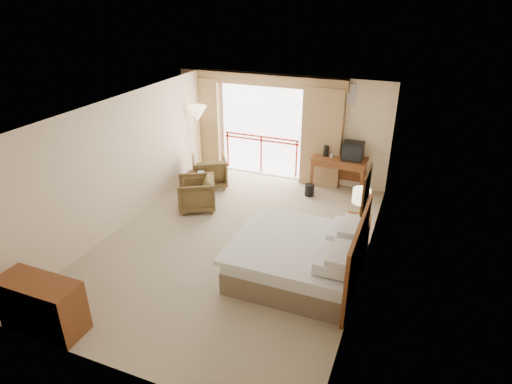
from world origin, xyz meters
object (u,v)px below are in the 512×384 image
at_px(desk, 340,164).
at_px(tv, 353,151).
at_px(armchair_near, 197,208).
at_px(floor_lamp, 197,116).
at_px(bed, 300,257).
at_px(nightstand, 357,234).
at_px(table_lamp, 361,196).
at_px(dresser, 42,305).
at_px(side_table, 198,180).
at_px(wastebasket, 309,190).
at_px(armchair_far, 210,185).

bearing_deg(desk, tv, -16.12).
bearing_deg(armchair_near, floor_lamp, 177.28).
distance_m(bed, nightstand, 1.47).
bearing_deg(nightstand, bed, -123.60).
relative_size(nightstand, table_lamp, 1.10).
relative_size(tv, armchair_near, 0.60).
distance_m(bed, tv, 3.82).
distance_m(desk, floor_lamp, 3.80).
relative_size(table_lamp, dresser, 0.47).
bearing_deg(armchair_near, nightstand, 56.09).
relative_size(nightstand, side_table, 1.09).
bearing_deg(nightstand, tv, 101.37).
relative_size(desk, wastebasket, 4.60).
relative_size(bed, side_table, 3.60).
xyz_separation_m(armchair_near, side_table, (-0.30, 0.62, 0.41)).
xyz_separation_m(bed, wastebasket, (-0.70, 3.20, -0.23)).
height_order(tv, armchair_near, tv).
bearing_deg(armchair_near, desk, 100.00).
distance_m(table_lamp, side_table, 4.13).
bearing_deg(dresser, desk, 62.29).
height_order(wastebasket, side_table, side_table).
bearing_deg(bed, dresser, -139.73).
relative_size(desk, floor_lamp, 0.70).
height_order(tv, side_table, tv).
xyz_separation_m(table_lamp, dresser, (-3.89, -3.95, -0.68)).
xyz_separation_m(nightstand, armchair_far, (-3.99, 1.57, -0.32)).
bearing_deg(nightstand, side_table, 164.56).
relative_size(nightstand, armchair_near, 0.78).
height_order(armchair_far, floor_lamp, floor_lamp).
height_order(nightstand, wastebasket, nightstand).
height_order(nightstand, floor_lamp, floor_lamp).
distance_m(nightstand, dresser, 5.51).
xyz_separation_m(tv, wastebasket, (-0.87, -0.55, -0.94)).
relative_size(table_lamp, tv, 1.19).
distance_m(tv, side_table, 3.78).
bearing_deg(side_table, floor_lamp, 116.39).
bearing_deg(bed, wastebasket, 102.30).
bearing_deg(wastebasket, dresser, -112.53).
bearing_deg(bed, armchair_far, 138.79).
bearing_deg(side_table, armchair_far, 91.13).
xyz_separation_m(bed, armchair_far, (-3.22, 2.82, -0.38)).
distance_m(nightstand, table_lamp, 0.78).
relative_size(tv, armchair_far, 0.57).
bearing_deg(bed, tv, 87.35).
distance_m(nightstand, armchair_far, 4.30).
relative_size(armchair_far, armchair_near, 1.04).
bearing_deg(bed, armchair_near, 151.53).
height_order(bed, wastebasket, bed).
relative_size(bed, table_lamp, 3.64).
height_order(desk, dresser, desk).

